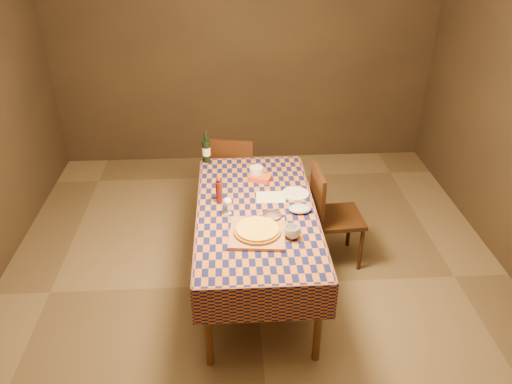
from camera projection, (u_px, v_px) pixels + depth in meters
The scene contains 16 objects.
room at pixel (256, 142), 3.64m from camera, with size 5.00×5.10×2.70m.
dining_table at pixel (256, 217), 3.97m from camera, with size 0.94×1.84×0.77m.
cutting_board at pixel (257, 233), 3.63m from camera, with size 0.40×0.40×0.03m, color #A66D4E.
pizza at pixel (257, 230), 3.61m from camera, with size 0.38×0.38×0.03m.
pepper_mill at pixel (219, 191), 3.98m from camera, with size 0.06×0.06×0.22m.
bowl at pixel (272, 217), 3.80m from camera, with size 0.14×0.14×0.05m, color #5F4350.
wine_glass at pixel (227, 202), 3.84m from camera, with size 0.08×0.08×0.14m.
wine_bottle at pixel (206, 151), 4.60m from camera, with size 0.09×0.09×0.30m.
deli_tub at pixel (256, 172), 4.36m from camera, with size 0.12×0.12×0.10m, color silver.
takeout_container at pixel (260, 178), 4.33m from camera, with size 0.18×0.13×0.05m, color #BF4319.
white_plate at pixel (295, 194), 4.13m from camera, with size 0.22×0.22×0.01m, color silver.
tumbler at pixel (292, 232), 3.58m from camera, with size 0.12×0.12×0.09m, color silver.
flour_patch at pixel (271, 197), 4.09m from camera, with size 0.23×0.18×0.00m, color silver.
flour_bag at pixel (300, 209), 3.89m from camera, with size 0.18×0.13×0.05m, color #A5B9D3.
chair_far at pixel (234, 173), 4.98m from camera, with size 0.49×0.50×0.93m.
chair_right at pixel (329, 211), 4.37m from camera, with size 0.45×0.45×0.93m.
Camera 1 is at (-0.20, -3.32, 2.88)m, focal length 35.00 mm.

